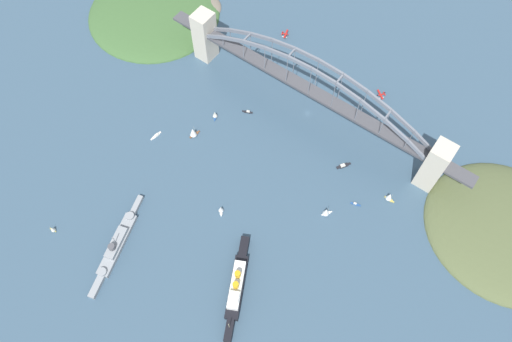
% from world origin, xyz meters
% --- Properties ---
extents(ground_plane, '(1400.00, 1400.00, 0.00)m').
position_xyz_m(ground_plane, '(0.00, 0.00, 0.00)').
color(ground_plane, '#385166').
extents(harbor_arch_bridge, '(296.02, 17.62, 66.70)m').
position_xyz_m(harbor_arch_bridge, '(-0.00, -0.00, 28.91)').
color(harbor_arch_bridge, beige).
rests_on(harbor_arch_bridge, ground).
extents(headland_west_shore, '(130.26, 120.63, 20.93)m').
position_xyz_m(headland_west_shore, '(-190.12, 1.30, 0.00)').
color(headland_west_shore, '#515B38').
rests_on(headland_west_shore, ground).
extents(headland_east_shore, '(134.05, 132.30, 19.27)m').
position_xyz_m(headland_east_shore, '(192.07, -12.76, 0.00)').
color(headland_east_shore, '#3D6033').
rests_on(headland_east_shore, ground).
extents(ocean_liner, '(41.25, 72.60, 18.07)m').
position_xyz_m(ocean_liner, '(-44.38, 163.64, 5.49)').
color(ocean_liner, black).
rests_on(ocean_liner, ground).
extents(naval_cruiser, '(30.83, 84.12, 17.80)m').
position_xyz_m(naval_cruiser, '(50.09, 192.32, 3.23)').
color(naval_cruiser, gray).
rests_on(naval_cruiser, ground).
extents(seaplane_taxiing_near_bridge, '(10.02, 9.24, 5.16)m').
position_xyz_m(seaplane_taxiing_near_bridge, '(-43.60, -54.53, 2.35)').
color(seaplane_taxiing_near_bridge, '#B7B7B2').
rests_on(seaplane_taxiing_near_bridge, ground).
extents(seaplane_second_in_formation, '(7.17, 11.42, 4.83)m').
position_xyz_m(seaplane_second_in_formation, '(69.02, -64.60, 1.97)').
color(seaplane_second_in_formation, '#B7B7B2').
rests_on(seaplane_second_in_formation, ground).
extents(small_boat_0, '(6.93, 10.66, 11.91)m').
position_xyz_m(small_boat_0, '(67.48, 78.86, 5.55)').
color(small_boat_0, brown).
rests_on(small_boat_0, ground).
extents(small_boat_1, '(3.13, 11.69, 1.82)m').
position_xyz_m(small_boat_1, '(93.69, 98.59, 0.64)').
color(small_boat_1, silver).
rests_on(small_boat_1, ground).
extents(small_boat_2, '(7.04, 8.63, 10.31)m').
position_xyz_m(small_boat_2, '(-65.67, 74.18, 4.81)').
color(small_boat_2, silver).
rests_on(small_boat_2, ground).
extents(small_boat_3, '(6.27, 6.88, 7.78)m').
position_xyz_m(small_boat_3, '(3.50, 121.64, 3.64)').
color(small_boat_3, silver).
rests_on(small_boat_3, ground).
extents(small_boat_4, '(5.71, 7.07, 8.27)m').
position_xyz_m(small_boat_4, '(64.57, 52.35, 3.88)').
color(small_boat_4, '#234C8C').
rests_on(small_boat_4, ground).
extents(small_boat_5, '(6.14, 3.68, 6.96)m').
position_xyz_m(small_boat_5, '(99.78, 212.54, 3.26)').
color(small_boat_5, gold).
rests_on(small_boat_5, ground).
extents(small_boat_6, '(8.44, 3.45, 2.27)m').
position_xyz_m(small_boat_6, '(-80.55, 52.74, 0.79)').
color(small_boat_6, '#234C8C').
rests_on(small_boat_6, ground).
extents(small_boat_7, '(8.75, 11.97, 2.07)m').
position_xyz_m(small_boat_7, '(-54.18, 28.00, 0.73)').
color(small_boat_7, black).
rests_on(small_boat_7, ground).
extents(small_boat_8, '(9.20, 4.97, 2.37)m').
position_xyz_m(small_boat_8, '(43.98, 31.27, 0.85)').
color(small_boat_8, black).
rests_on(small_boat_8, ground).
extents(small_boat_9, '(8.81, 4.95, 10.06)m').
position_xyz_m(small_boat_9, '(-99.82, 32.78, 4.65)').
color(small_boat_9, gold).
rests_on(small_boat_9, ground).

